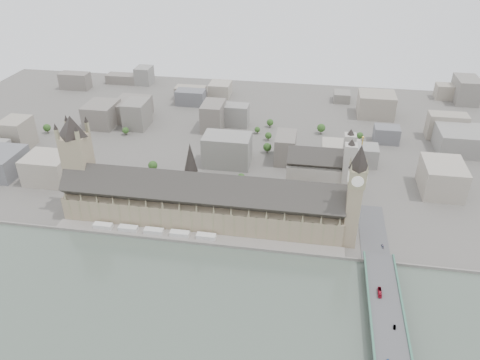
% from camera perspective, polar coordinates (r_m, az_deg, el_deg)
% --- Properties ---
extents(ground, '(900.00, 900.00, 0.00)m').
position_cam_1_polar(ground, '(441.55, -5.20, -6.59)').
color(ground, '#595651').
rests_on(ground, ground).
extents(embankment_wall, '(600.00, 1.50, 3.00)m').
position_cam_1_polar(embankment_wall, '(429.17, -5.70, -7.61)').
color(embankment_wall, gray).
rests_on(embankment_wall, ground).
extents(river_terrace, '(270.00, 15.00, 2.00)m').
position_cam_1_polar(river_terrace, '(435.19, -5.44, -7.07)').
color(river_terrace, gray).
rests_on(river_terrace, ground).
extents(terrace_tents, '(118.00, 7.00, 4.00)m').
position_cam_1_polar(terrace_tents, '(444.43, -10.48, -6.12)').
color(terrace_tents, silver).
rests_on(terrace_tents, river_terrace).
extents(palace_of_westminster, '(265.00, 40.73, 55.44)m').
position_cam_1_polar(palace_of_westminster, '(444.17, -4.72, -2.74)').
color(palace_of_westminster, gray).
rests_on(palace_of_westminster, ground).
extents(elizabeth_tower, '(17.00, 17.00, 107.50)m').
position_cam_1_polar(elizabeth_tower, '(406.71, 13.90, -1.13)').
color(elizabeth_tower, gray).
rests_on(elizabeth_tower, ground).
extents(victoria_tower, '(30.00, 30.00, 100.00)m').
position_cam_1_polar(victoria_tower, '(475.22, -19.16, 2.42)').
color(victoria_tower, gray).
rests_on(victoria_tower, ground).
extents(central_tower, '(13.00, 13.00, 48.00)m').
position_cam_1_polar(central_tower, '(433.77, -6.00, 1.73)').
color(central_tower, gray).
rests_on(central_tower, ground).
extents(westminster_bridge, '(25.00, 325.00, 10.25)m').
position_cam_1_polar(westminster_bridge, '(367.62, 17.42, -16.30)').
color(westminster_bridge, '#474749').
rests_on(westminster_bridge, ground).
extents(westminster_abbey, '(68.00, 36.00, 64.00)m').
position_cam_1_polar(westminster_abbey, '(496.79, 9.89, 1.04)').
color(westminster_abbey, '#A8A197').
rests_on(westminster_abbey, ground).
extents(city_skyline_inland, '(720.00, 360.00, 38.00)m').
position_cam_1_polar(city_skyline_inland, '(641.95, 0.06, 7.84)').
color(city_skyline_inland, gray).
rests_on(city_skyline_inland, ground).
extents(park_trees, '(110.00, 30.00, 15.00)m').
position_cam_1_polar(park_trees, '(487.39, -4.68, -1.59)').
color(park_trees, '#234819').
rests_on(park_trees, ground).
extents(red_bus_north, '(2.75, 10.66, 2.95)m').
position_cam_1_polar(red_bus_north, '(379.47, 16.66, -12.99)').
color(red_bus_north, '#AA1327').
rests_on(red_bus_north, westminster_bridge).
extents(car_silver, '(1.87, 4.36, 1.40)m').
position_cam_1_polar(car_silver, '(358.36, 18.33, -16.66)').
color(car_silver, gray).
rests_on(car_silver, westminster_bridge).
extents(car_approach, '(2.40, 4.91, 1.38)m').
position_cam_1_polar(car_approach, '(425.82, 16.99, -7.75)').
color(car_approach, gray).
rests_on(car_approach, westminster_bridge).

